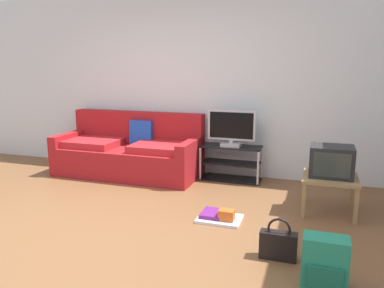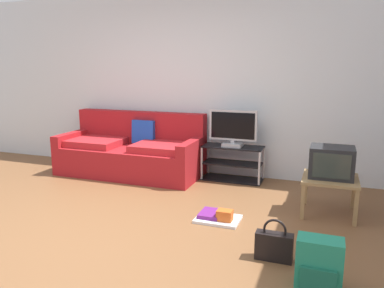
% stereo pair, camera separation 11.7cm
% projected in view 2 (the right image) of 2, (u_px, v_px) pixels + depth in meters
% --- Properties ---
extents(ground_plane, '(9.00, 9.80, 0.02)m').
position_uv_depth(ground_plane, '(101.00, 232.00, 3.75)').
color(ground_plane, brown).
extents(wall_back, '(9.00, 0.10, 2.70)m').
position_uv_depth(wall_back, '(188.00, 83.00, 5.73)').
color(wall_back, silver).
rests_on(wall_back, ground_plane).
extents(couch, '(2.13, 0.92, 0.91)m').
position_uv_depth(couch, '(132.00, 152.00, 5.72)').
color(couch, maroon).
rests_on(couch, ground_plane).
extents(tv_stand, '(0.85, 0.36, 0.50)m').
position_uv_depth(tv_stand, '(233.00, 163.00, 5.40)').
color(tv_stand, black).
rests_on(tv_stand, ground_plane).
extents(flat_tv, '(0.68, 0.22, 0.51)m').
position_uv_depth(flat_tv, '(233.00, 129.00, 5.27)').
color(flat_tv, '#B2B2B7').
rests_on(flat_tv, tv_stand).
extents(side_table, '(0.58, 0.58, 0.42)m').
position_uv_depth(side_table, '(330.00, 182.00, 4.12)').
color(side_table, '#9E7A4C').
rests_on(side_table, ground_plane).
extents(crt_tv, '(0.46, 0.37, 0.34)m').
position_uv_depth(crt_tv, '(332.00, 162.00, 4.09)').
color(crt_tv, '#232326').
rests_on(crt_tv, side_table).
extents(backpack, '(0.33, 0.26, 0.39)m').
position_uv_depth(backpack, '(319.00, 264.00, 2.74)').
color(backpack, '#238466').
rests_on(backpack, ground_plane).
extents(handbag, '(0.31, 0.11, 0.36)m').
position_uv_depth(handbag, '(274.00, 245.00, 3.17)').
color(handbag, black).
rests_on(handbag, ground_plane).
extents(floor_tray, '(0.46, 0.34, 0.14)m').
position_uv_depth(floor_tray, '(218.00, 217.00, 4.00)').
color(floor_tray, silver).
rests_on(floor_tray, ground_plane).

